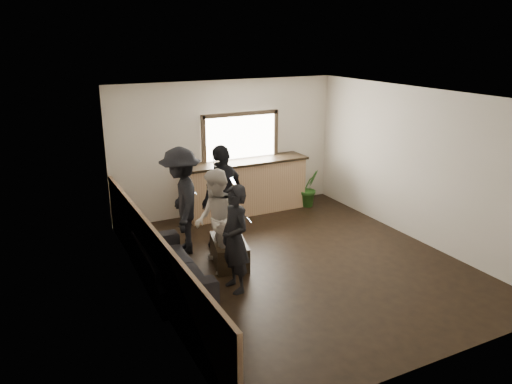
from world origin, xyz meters
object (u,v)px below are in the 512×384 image
coffee_table (229,252)px  person_a (235,239)px  person_d (223,197)px  potted_plant (309,188)px  sofa (169,264)px  cup_b (236,241)px  person_c (181,201)px  person_b (216,221)px  bar_counter (246,183)px  cup_a (218,236)px

coffee_table → person_a: 1.09m
person_d → coffee_table: bearing=43.3°
potted_plant → sofa: bearing=-151.7°
potted_plant → cup_b: bearing=-143.0°
person_c → person_d: person_c is taller
person_a → person_c: bearing=-174.6°
person_a → person_b: bearing=176.8°
bar_counter → cup_b: bearing=-119.1°
person_a → person_c: (-0.25, 1.67, 0.12)m
cup_a → sofa: bearing=-159.2°
cup_a → person_b: bearing=-117.8°
cup_a → person_c: (-0.41, 0.64, 0.48)m
person_a → person_d: (0.48, 1.57, 0.12)m
sofa → person_a: 1.17m
person_d → person_a: bearing=42.4°
coffee_table → potted_plant: potted_plant is taller
bar_counter → person_a: size_ratio=1.65×
coffee_table → person_b: person_b is taller
cup_b → person_b: (-0.32, 0.05, 0.38)m
sofa → potted_plant: 4.41m
sofa → person_c: bearing=-27.6°
cup_b → person_a: 0.84m
cup_a → person_d: (0.33, 0.54, 0.48)m
cup_a → cup_b: bearing=-63.3°
cup_b → cup_a: bearing=116.7°
coffee_table → person_d: 1.04m
potted_plant → person_a: person_a is taller
sofa → cup_b: bearing=-86.9°
cup_b → person_c: person_c is taller
cup_b → person_d: 1.01m
coffee_table → person_b: size_ratio=0.56×
coffee_table → potted_plant: size_ratio=1.12×
cup_b → person_a: size_ratio=0.06×
sofa → person_c: 1.31m
cup_b → person_b: 0.50m
potted_plant → person_d: size_ratio=0.44×
cup_b → potted_plant: size_ratio=0.11×
potted_plant → person_c: 3.53m
potted_plant → person_b: person_b is taller
sofa → person_d: person_d is taller
cup_b → potted_plant: (2.74, 2.06, -0.04)m
sofa → cup_a: sofa is taller
cup_b → sofa: bearing=-178.6°
person_b → person_c: size_ratio=0.90×
person_b → person_c: (-0.25, 0.93, 0.10)m
bar_counter → person_d: size_ratio=1.44×
person_c → person_d: size_ratio=1.00×
cup_b → person_c: bearing=120.6°
coffee_table → bar_counter: bearing=58.0°
bar_counter → person_b: (-1.63, -2.29, 0.20)m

